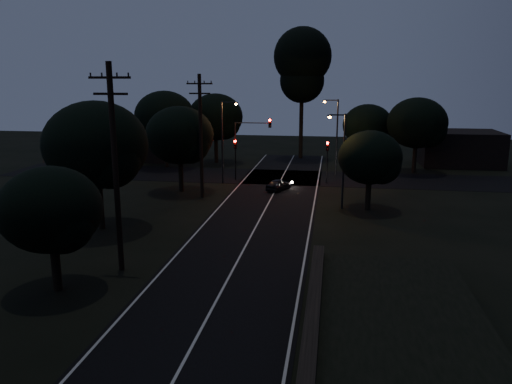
% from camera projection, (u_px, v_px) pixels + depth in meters
% --- Properties ---
extents(road_surface, '(60.00, 70.00, 0.03)m').
position_uv_depth(road_surface, '(269.00, 202.00, 41.76)').
color(road_surface, black).
rests_on(road_surface, ground).
extents(utility_pole_mid, '(2.20, 0.30, 11.00)m').
position_uv_depth(utility_pole_mid, '(115.00, 166.00, 25.85)').
color(utility_pole_mid, black).
rests_on(utility_pole_mid, ground).
extents(utility_pole_far, '(2.20, 0.30, 10.50)m').
position_uv_depth(utility_pole_far, '(201.00, 134.00, 42.28)').
color(utility_pole_far, black).
rests_on(utility_pole_far, ground).
extents(tree_left_b, '(4.85, 4.85, 6.16)m').
position_uv_depth(tree_left_b, '(53.00, 212.00, 23.53)').
color(tree_left_b, black).
rests_on(tree_left_b, ground).
extents(tree_left_c, '(6.93, 6.93, 8.75)m').
position_uv_depth(tree_left_c, '(99.00, 148.00, 33.11)').
color(tree_left_c, black).
rests_on(tree_left_c, ground).
extents(tree_left_d, '(6.10, 6.10, 7.75)m').
position_uv_depth(tree_left_d, '(182.00, 137.00, 44.53)').
color(tree_left_d, black).
rests_on(tree_left_d, ground).
extents(tree_far_nw, '(6.60, 6.60, 8.36)m').
position_uv_depth(tree_far_nw, '(217.00, 118.00, 59.91)').
color(tree_far_nw, black).
rests_on(tree_far_nw, ground).
extents(tree_far_w, '(6.87, 6.87, 8.76)m').
position_uv_depth(tree_far_w, '(166.00, 118.00, 56.74)').
color(tree_far_w, black).
rests_on(tree_far_w, ground).
extents(tree_far_ne, '(5.72, 5.72, 7.24)m').
position_uv_depth(tree_far_ne, '(369.00, 127.00, 57.39)').
color(tree_far_ne, black).
rests_on(tree_far_ne, ground).
extents(tree_far_e, '(6.42, 6.42, 8.14)m').
position_uv_depth(tree_far_e, '(419.00, 124.00, 53.60)').
color(tree_far_e, black).
rests_on(tree_far_e, ground).
extents(tree_right_a, '(4.92, 4.92, 6.26)m').
position_uv_depth(tree_right_a, '(372.00, 159.00, 38.45)').
color(tree_right_a, black).
rests_on(tree_right_a, ground).
extents(tall_pine, '(7.19, 7.19, 16.34)m').
position_uv_depth(tall_pine, '(302.00, 64.00, 61.95)').
color(tall_pine, black).
rests_on(tall_pine, ground).
extents(building_left, '(10.00, 8.00, 4.40)m').
position_uv_depth(building_left, '(137.00, 141.00, 64.37)').
color(building_left, black).
rests_on(building_left, ground).
extents(building_right, '(9.00, 7.00, 4.00)m').
position_uv_depth(building_right, '(459.00, 148.00, 59.37)').
color(building_right, black).
rests_on(building_right, ground).
extents(signal_left, '(0.28, 0.35, 4.10)m').
position_uv_depth(signal_left, '(235.00, 152.00, 50.35)').
color(signal_left, black).
rests_on(signal_left, ground).
extents(signal_right, '(0.28, 0.35, 4.10)m').
position_uv_depth(signal_right, '(327.00, 154.00, 48.97)').
color(signal_right, black).
rests_on(signal_right, ground).
extents(signal_mast, '(3.70, 0.35, 6.25)m').
position_uv_depth(signal_mast, '(252.00, 138.00, 49.76)').
color(signal_mast, black).
rests_on(signal_mast, ground).
extents(streetlight_a, '(1.66, 0.26, 8.00)m').
position_uv_depth(streetlight_a, '(224.00, 136.00, 48.14)').
color(streetlight_a, black).
rests_on(streetlight_a, ground).
extents(streetlight_b, '(1.66, 0.26, 8.00)m').
position_uv_depth(streetlight_b, '(335.00, 132.00, 52.32)').
color(streetlight_b, black).
rests_on(streetlight_b, ground).
extents(streetlight_c, '(1.46, 0.26, 7.50)m').
position_uv_depth(streetlight_c, '(342.00, 154.00, 38.83)').
color(streetlight_c, black).
rests_on(streetlight_c, ground).
extents(car, '(2.39, 3.38, 1.07)m').
position_uv_depth(car, '(279.00, 185.00, 46.08)').
color(car, black).
rests_on(car, ground).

